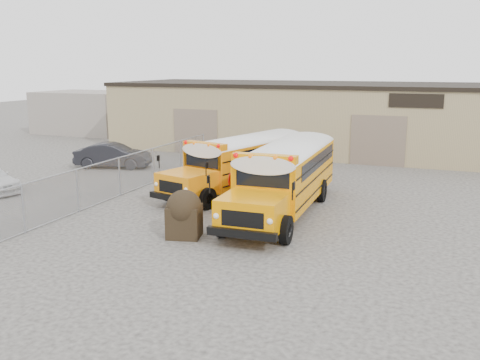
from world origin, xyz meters
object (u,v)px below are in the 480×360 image
(school_bus_left, at_px, (300,145))
(car_dark, at_px, (113,155))
(school_bus_right, at_px, (315,150))
(tarp_bundle, at_px, (184,213))

(school_bus_left, relative_size, car_dark, 2.13)
(school_bus_left, bearing_deg, car_dark, -165.42)
(school_bus_right, bearing_deg, tarp_bundle, -101.35)
(tarp_bundle, bearing_deg, school_bus_left, 86.94)
(school_bus_left, xyz_separation_m, school_bus_right, (1.42, -2.28, 0.12))
(school_bus_left, height_order, car_dark, school_bus_left)
(tarp_bundle, height_order, car_dark, tarp_bundle)
(school_bus_left, distance_m, tarp_bundle, 12.80)
(tarp_bundle, distance_m, car_dark, 14.05)
(school_bus_right, xyz_separation_m, tarp_bundle, (-2.10, -10.48, -0.79))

